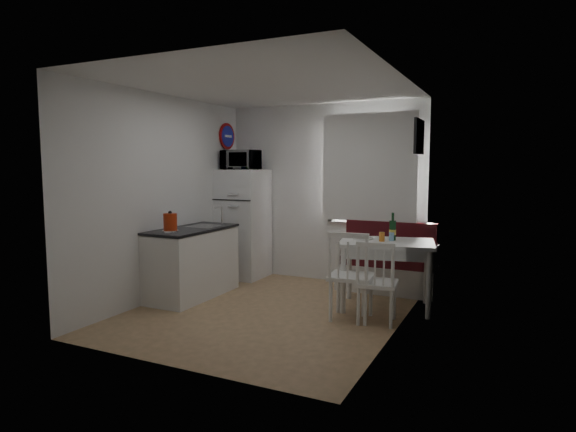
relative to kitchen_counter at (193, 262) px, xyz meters
The scene contains 22 objects.
floor 1.29m from the kitchen_counter, ahead, with size 3.00×3.50×0.02m, color #967950.
ceiling 2.46m from the kitchen_counter, ahead, with size 3.00×3.50×0.02m, color white.
wall_back 2.17m from the kitchen_counter, 53.04° to the left, with size 3.00×0.02×2.60m, color white.
wall_front 2.41m from the kitchen_counter, 57.81° to the right, with size 3.00×0.02×2.60m, color white.
wall_left 0.91m from the kitchen_counter, 152.61° to the right, with size 0.02×3.50×2.60m, color white.
wall_right 2.83m from the kitchen_counter, ahead, with size 0.02×3.50×2.60m, color white.
window 2.72m from the kitchen_counter, 39.47° to the left, with size 1.22×0.06×1.47m, color white.
curtain 2.71m from the kitchen_counter, 38.19° to the left, with size 1.35×0.02×1.50m, color white.
kitchen_counter is the anchor object (origin of this frame).
wall_sign 2.15m from the kitchen_counter, 101.80° to the left, with size 0.40×0.40×0.03m, color #1C21A9.
picture_frame 3.25m from the kitchen_counter, 19.45° to the left, with size 0.04×0.52×0.42m, color black.
bench 2.61m from the kitchen_counter, 31.36° to the left, with size 1.31×0.50×0.94m.
dining_table 2.49m from the kitchen_counter, 13.07° to the left, with size 1.22×0.97×0.81m.
chair_left 2.17m from the kitchen_counter, ahead, with size 0.51×0.49×0.53m.
chair_right 2.45m from the kitchen_counter, ahead, with size 0.47×0.46×0.49m.
fridge 1.30m from the kitchen_counter, 89.10° to the left, with size 0.66×0.66×1.64m, color white.
microwave 1.79m from the kitchen_counter, 89.06° to the left, with size 0.53×0.36×0.29m, color white.
kettle 0.76m from the kitchen_counter, 84.22° to the right, with size 0.19×0.19×0.26m, color #B62D0E.
wine_bottle 2.59m from the kitchen_counter, 15.07° to the left, with size 0.08×0.08×0.33m, color #15431F, non-canonical shape.
drinking_glass_orange 2.45m from the kitchen_counter, 12.18° to the left, with size 0.07×0.07×0.11m, color orange.
drinking_glass_blue 2.56m from the kitchen_counter, 13.97° to the left, with size 0.06×0.06×0.10m, color #83B8DF.
plate 2.22m from the kitchen_counter, 15.36° to the left, with size 0.24×0.24×0.02m, color white.
Camera 1 is at (2.58, -4.87, 1.70)m, focal length 30.00 mm.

